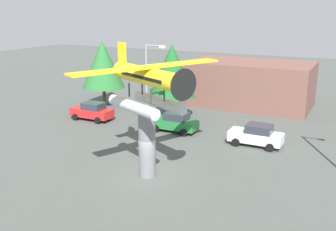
{
  "coord_description": "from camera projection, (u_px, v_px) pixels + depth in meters",
  "views": [
    {
      "loc": [
        12.06,
        -20.78,
        10.75
      ],
      "look_at": [
        0.0,
        3.0,
        3.36
      ],
      "focal_mm": 42.17,
      "sensor_mm": 36.0,
      "label": 1
    }
  ],
  "objects": [
    {
      "name": "ground_plane",
      "position": [
        147.0,
        175.0,
        25.99
      ],
      "size": [
        140.0,
        140.0,
        0.0
      ],
      "primitive_type": "plane",
      "color": "#4C514C"
    },
    {
      "name": "tree_west",
      "position": [
        103.0,
        64.0,
        43.26
      ],
      "size": [
        4.65,
        4.65,
        7.23
      ],
      "color": "brown",
      "rests_on": "ground"
    },
    {
      "name": "floatplane_monument",
      "position": [
        147.0,
        84.0,
        24.25
      ],
      "size": [
        7.14,
        9.84,
        4.0
      ],
      "rotation": [
        0.0,
        0.0,
        -0.45
      ],
      "color": "silver",
      "rests_on": "display_pedestal"
    },
    {
      "name": "car_far_white",
      "position": [
        257.0,
        135.0,
        31.35
      ],
      "size": [
        4.2,
        2.02,
        1.76
      ],
      "rotation": [
        0.0,
        0.0,
        3.14
      ],
      "color": "white",
      "rests_on": "ground"
    },
    {
      "name": "display_pedestal",
      "position": [
        147.0,
        143.0,
        25.39
      ],
      "size": [
        1.1,
        1.1,
        4.49
      ],
      "primitive_type": "cylinder",
      "color": "slate",
      "rests_on": "ground"
    },
    {
      "name": "tree_east",
      "position": [
        172.0,
        71.0,
        38.14
      ],
      "size": [
        4.6,
        4.6,
        7.33
      ],
      "color": "brown",
      "rests_on": "ground"
    },
    {
      "name": "car_near_red",
      "position": [
        92.0,
        111.0,
        38.54
      ],
      "size": [
        4.2,
        2.02,
        1.76
      ],
      "rotation": [
        0.0,
        0.0,
        3.14
      ],
      "color": "red",
      "rests_on": "ground"
    },
    {
      "name": "streetlight_primary",
      "position": [
        149.0,
        84.0,
        32.53
      ],
      "size": [
        1.84,
        0.28,
        7.84
      ],
      "color": "gray",
      "rests_on": "ground"
    },
    {
      "name": "car_mid_green",
      "position": [
        175.0,
        122.0,
        34.93
      ],
      "size": [
        4.2,
        2.02,
        1.76
      ],
      "rotation": [
        0.0,
        0.0,
        3.14
      ],
      "color": "#237A38",
      "rests_on": "ground"
    },
    {
      "name": "storefront_building",
      "position": [
        250.0,
        84.0,
        43.99
      ],
      "size": [
        13.33,
        7.7,
        4.88
      ],
      "primitive_type": "cube",
      "color": "brown",
      "rests_on": "ground"
    }
  ]
}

